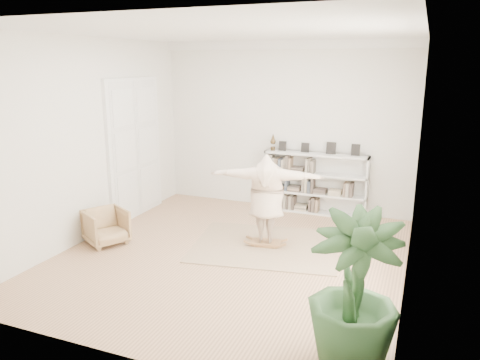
# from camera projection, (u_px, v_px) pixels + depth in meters

# --- Properties ---
(floor) EXTENTS (6.00, 6.00, 0.00)m
(floor) POSITION_uv_depth(u_px,v_px,m) (231.00, 256.00, 7.85)
(floor) COLOR #8C6548
(floor) RESTS_ON ground
(room_shell) EXTENTS (6.00, 6.00, 6.00)m
(room_shell) POSITION_uv_depth(u_px,v_px,m) (286.00, 45.00, 9.64)
(room_shell) COLOR silver
(room_shell) RESTS_ON floor
(doors) EXTENTS (0.09, 1.78, 2.92)m
(doors) POSITION_uv_depth(u_px,v_px,m) (135.00, 150.00, 9.65)
(doors) COLOR white
(doors) RESTS_ON floor
(bookshelf) EXTENTS (2.20, 0.35, 1.64)m
(bookshelf) POSITION_uv_depth(u_px,v_px,m) (315.00, 184.00, 9.96)
(bookshelf) COLOR silver
(bookshelf) RESTS_ON floor
(armchair) EXTENTS (0.93, 0.92, 0.63)m
(armchair) POSITION_uv_depth(u_px,v_px,m) (106.00, 227.00, 8.32)
(armchair) COLOR tan
(armchair) RESTS_ON floor
(rug) EXTENTS (2.81, 2.40, 0.02)m
(rug) POSITION_uv_depth(u_px,v_px,m) (266.00, 246.00, 8.25)
(rug) COLOR tan
(rug) RESTS_ON floor
(rocker_board) EXTENTS (0.56, 0.39, 0.11)m
(rocker_board) POSITION_uv_depth(u_px,v_px,m) (266.00, 242.00, 8.24)
(rocker_board) COLOR olive
(rocker_board) RESTS_ON rug
(person) EXTENTS (1.99, 0.85, 1.57)m
(person) POSITION_uv_depth(u_px,v_px,m) (266.00, 197.00, 8.03)
(person) COLOR beige
(person) RESTS_ON rocker_board
(houseplant) EXTENTS (1.04, 1.04, 1.70)m
(houseplant) POSITION_uv_depth(u_px,v_px,m) (354.00, 291.00, 4.83)
(houseplant) COLOR #2B5028
(houseplant) RESTS_ON floor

